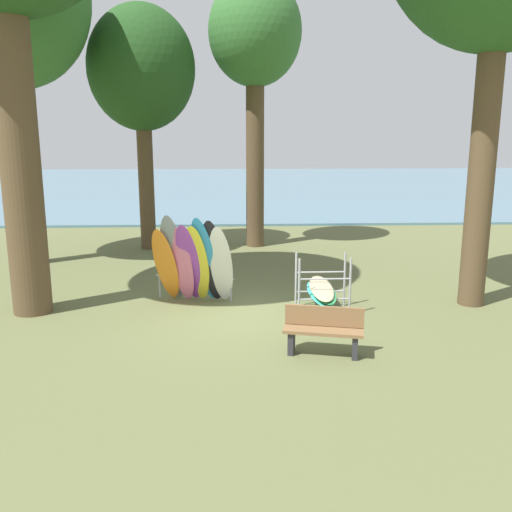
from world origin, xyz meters
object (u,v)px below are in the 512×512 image
at_px(tree_far_right_back, 142,71).
at_px(board_storage_rack, 321,290).
at_px(tree_mid_behind, 255,40).
at_px(park_bench, 324,330).
at_px(leaning_board_pile, 193,263).

bearing_deg(tree_far_right_back, board_storage_rack, -55.85).
xyz_separation_m(tree_far_right_back, board_storage_rack, (4.78, -7.05, -5.30)).
xyz_separation_m(tree_mid_behind, park_bench, (0.79, -9.79, -6.32)).
bearing_deg(leaning_board_pile, tree_far_right_back, 106.78).
bearing_deg(tree_mid_behind, leaning_board_pile, -104.24).
distance_m(leaning_board_pile, board_storage_rack, 2.95).
xyz_separation_m(board_storage_rack, park_bench, (-0.36, -2.48, -0.02)).
relative_size(tree_mid_behind, leaning_board_pile, 4.12).
bearing_deg(tree_far_right_back, park_bench, -65.10).
height_order(leaning_board_pile, park_bench, leaning_board_pile).
bearing_deg(tree_mid_behind, park_bench, -85.41).
relative_size(tree_mid_behind, board_storage_rack, 4.12).
height_order(tree_mid_behind, board_storage_rack, tree_mid_behind).
bearing_deg(tree_far_right_back, leaning_board_pile, -73.22).
distance_m(leaning_board_pile, park_bench, 4.00).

